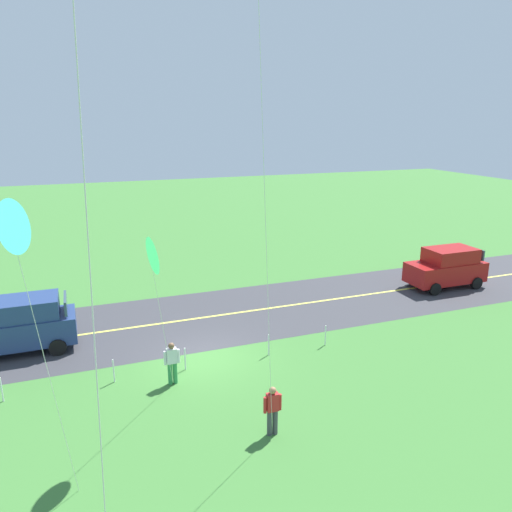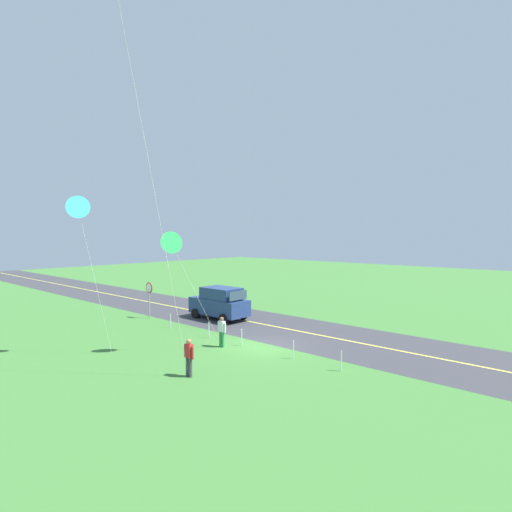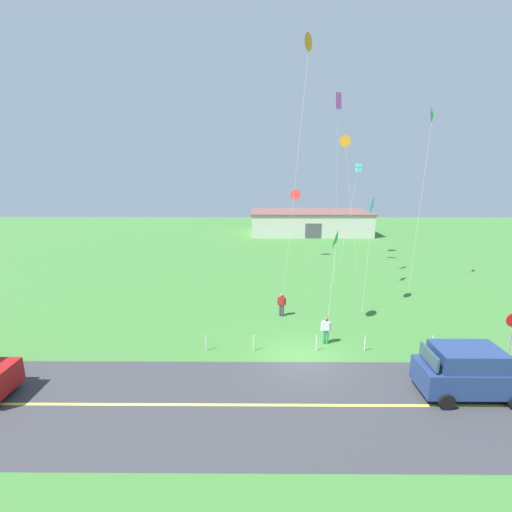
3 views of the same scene
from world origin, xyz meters
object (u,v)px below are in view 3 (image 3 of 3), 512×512
Objects in this scene: kite_yellow_high at (345,141)px; person_adult_near at (282,304)px; car_suv_foreground at (469,371)px; kite_pink_drift at (432,116)px; kite_red_low at (309,44)px; kite_green_far at (373,207)px; warehouse_distant at (309,222)px; person_adult_companion at (326,329)px; kite_cyan_top at (296,195)px; stop_sign at (512,327)px; kite_blue_mid at (336,240)px; kite_purple_back at (338,106)px; kite_orange_near at (359,168)px.

person_adult_near is at bearing -117.41° from kite_yellow_high.
car_suv_foreground is 20.41m from kite_pink_drift.
car_suv_foreground is at bearing -62.54° from kite_red_low.
warehouse_distant is (0.30, 32.37, -5.47)m from kite_green_far.
kite_pink_drift is at bearing 22.42° from kite_red_low.
person_adult_companion is at bearing 137.72° from car_suv_foreground.
person_adult_companion is 0.21× the size of kite_green_far.
kite_cyan_top is (-4.21, 3.54, -5.23)m from kite_yellow_high.
stop_sign reaches higher than person_adult_near.
kite_cyan_top is (0.20, 20.36, 6.21)m from person_adult_companion.
kite_blue_mid is 0.39× the size of kite_purple_back.
car_suv_foreground is 27.75m from kite_orange_near.
kite_blue_mid is 0.47× the size of kite_yellow_high.
kite_pink_drift is (4.32, 15.48, 12.57)m from car_suv_foreground.
stop_sign is at bearing -26.71° from kite_blue_mid.
kite_red_low is 2.97× the size of kite_blue_mid.
warehouse_distant is at bearing 76.23° from person_adult_companion.
person_adult_companion is at bearing -90.57° from kite_cyan_top.
kite_pink_drift reaches higher than person_adult_companion.
stop_sign reaches higher than car_suv_foreground.
kite_yellow_high reaches higher than warehouse_distant.
kite_orange_near is 1.36× the size of kite_cyan_top.
kite_pink_drift is at bearing 41.46° from kite_green_far.
kite_blue_mid reaches higher than car_suv_foreground.
kite_yellow_high is 7.59m from kite_cyan_top.
kite_pink_drift reaches higher than person_adult_near.
kite_pink_drift reaches higher than warehouse_distant.
kite_red_low is 18.44m from kite_orange_near.
kite_yellow_high is 8.15m from kite_pink_drift.
kite_red_low is at bearing 87.84° from person_adult_companion.
car_suv_foreground is at bearing -80.26° from kite_purple_back.
kite_cyan_top is (-0.69, 17.83, 1.55)m from kite_blue_mid.
stop_sign is 0.18× the size of kite_pink_drift.
kite_red_low is at bearing 110.59° from kite_blue_mid.
kite_orange_near reaches higher than person_adult_companion.
car_suv_foreground reaches higher than person_adult_companion.
kite_pink_drift is at bearing 43.19° from kite_blue_mid.
kite_red_low reaches higher than person_adult_near.
person_adult_near is 0.26× the size of kite_blue_mid.
car_suv_foreground is at bearing -105.61° from kite_pink_drift.
warehouse_distant reaches higher than person_adult_companion.
kite_cyan_top is at bearing 92.22° from kite_blue_mid.
stop_sign is 10.52m from kite_green_far.
car_suv_foreground is 0.28× the size of kite_purple_back.
car_suv_foreground reaches higher than person_adult_near.
person_adult_near is 0.21× the size of kite_green_far.
person_adult_companion is 18.05m from kite_purple_back.
person_adult_companion is 19.28m from kite_pink_drift.
kite_cyan_top is at bearing 39.51° from person_adult_near.
kite_blue_mid is at bearing -103.83° from kite_yellow_high.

